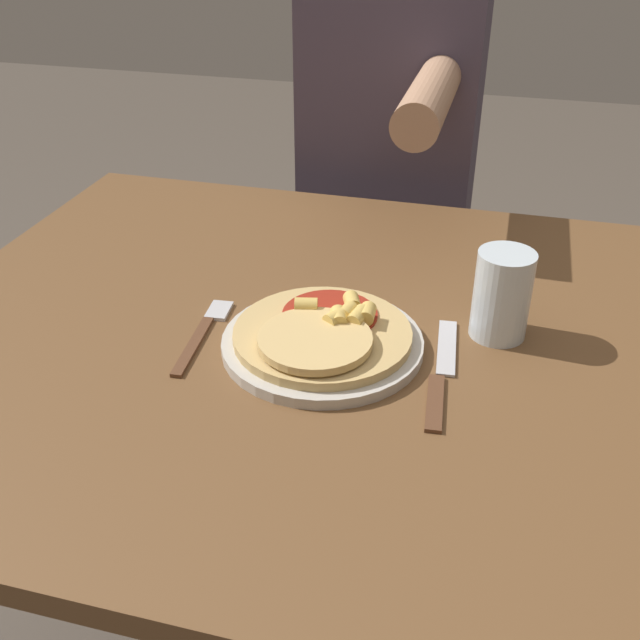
% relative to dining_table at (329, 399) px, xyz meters
% --- Properties ---
extents(dining_table, '(1.10, 0.89, 0.72)m').
position_rel_dining_table_xyz_m(dining_table, '(0.00, 0.00, 0.00)').
color(dining_table, brown).
rests_on(dining_table, ground_plane).
extents(plate, '(0.25, 0.25, 0.01)m').
position_rel_dining_table_xyz_m(plate, '(-0.00, -0.04, 0.11)').
color(plate, beige).
rests_on(plate, dining_table).
extents(pizza, '(0.22, 0.22, 0.04)m').
position_rel_dining_table_xyz_m(pizza, '(-0.00, -0.04, 0.13)').
color(pizza, tan).
rests_on(pizza, plate).
extents(fork, '(0.03, 0.18, 0.00)m').
position_rel_dining_table_xyz_m(fork, '(-0.15, -0.04, 0.11)').
color(fork, brown).
rests_on(fork, dining_table).
extents(knife, '(0.03, 0.22, 0.00)m').
position_rel_dining_table_xyz_m(knife, '(0.15, -0.06, 0.11)').
color(knife, brown).
rests_on(knife, dining_table).
extents(drinking_glass, '(0.07, 0.07, 0.11)m').
position_rel_dining_table_xyz_m(drinking_glass, '(0.21, 0.05, 0.16)').
color(drinking_glass, silver).
rests_on(drinking_glass, dining_table).
extents(person_diner, '(0.33, 0.52, 1.23)m').
position_rel_dining_table_xyz_m(person_diner, '(-0.04, 0.64, 0.10)').
color(person_diner, '#2D2D38').
rests_on(person_diner, ground_plane).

